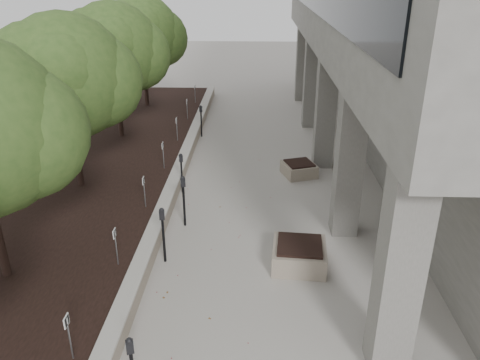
# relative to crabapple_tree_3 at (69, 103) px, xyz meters

# --- Properties ---
(retaining_wall) EXTENTS (0.39, 26.00, 0.50)m
(retaining_wall) POSITION_rel_crabapple_tree_3_xyz_m (2.97, 1.00, -2.87)
(retaining_wall) COLOR tan
(retaining_wall) RESTS_ON ground
(planting_bed) EXTENTS (7.00, 26.00, 0.40)m
(planting_bed) POSITION_rel_crabapple_tree_3_xyz_m (-0.70, 1.00, -2.92)
(planting_bed) COLOR black
(planting_bed) RESTS_ON ground
(crabapple_tree_3) EXTENTS (4.60, 4.00, 5.44)m
(crabapple_tree_3) POSITION_rel_crabapple_tree_3_xyz_m (0.00, 0.00, 0.00)
(crabapple_tree_3) COLOR #32501E
(crabapple_tree_3) RESTS_ON planting_bed
(crabapple_tree_4) EXTENTS (4.60, 4.00, 5.44)m
(crabapple_tree_4) POSITION_rel_crabapple_tree_3_xyz_m (0.00, 5.00, 0.00)
(crabapple_tree_4) COLOR #32501E
(crabapple_tree_4) RESTS_ON planting_bed
(crabapple_tree_5) EXTENTS (4.60, 4.00, 5.44)m
(crabapple_tree_5) POSITION_rel_crabapple_tree_3_xyz_m (0.00, 10.00, 0.00)
(crabapple_tree_5) COLOR #32501E
(crabapple_tree_5) RESTS_ON planting_bed
(parking_sign_2) EXTENTS (0.04, 0.22, 0.96)m
(parking_sign_2) POSITION_rel_crabapple_tree_3_xyz_m (2.45, -7.50, -2.24)
(parking_sign_2) COLOR black
(parking_sign_2) RESTS_ON planting_bed
(parking_sign_3) EXTENTS (0.04, 0.22, 0.96)m
(parking_sign_3) POSITION_rel_crabapple_tree_3_xyz_m (2.45, -4.50, -2.24)
(parking_sign_3) COLOR black
(parking_sign_3) RESTS_ON planting_bed
(parking_sign_4) EXTENTS (0.04, 0.22, 0.96)m
(parking_sign_4) POSITION_rel_crabapple_tree_3_xyz_m (2.45, -1.50, -2.24)
(parking_sign_4) COLOR black
(parking_sign_4) RESTS_ON planting_bed
(parking_sign_5) EXTENTS (0.04, 0.22, 0.96)m
(parking_sign_5) POSITION_rel_crabapple_tree_3_xyz_m (2.45, 1.50, -2.24)
(parking_sign_5) COLOR black
(parking_sign_5) RESTS_ON planting_bed
(parking_sign_6) EXTENTS (0.04, 0.22, 0.96)m
(parking_sign_6) POSITION_rel_crabapple_tree_3_xyz_m (2.45, 4.50, -2.24)
(parking_sign_6) COLOR black
(parking_sign_6) RESTS_ON planting_bed
(parking_sign_7) EXTENTS (0.04, 0.22, 0.96)m
(parking_sign_7) POSITION_rel_crabapple_tree_3_xyz_m (2.45, 7.50, -2.24)
(parking_sign_7) COLOR black
(parking_sign_7) RESTS_ON planting_bed
(parking_sign_8) EXTENTS (0.04, 0.22, 0.96)m
(parking_sign_8) POSITION_rel_crabapple_tree_3_xyz_m (2.45, 10.50, -2.24)
(parking_sign_8) COLOR black
(parking_sign_8) RESTS_ON planting_bed
(parking_meter_2) EXTENTS (0.17, 0.13, 1.53)m
(parking_meter_2) POSITION_rel_crabapple_tree_3_xyz_m (3.42, -3.73, -2.35)
(parking_meter_2) COLOR black
(parking_meter_2) RESTS_ON ground
(parking_meter_3) EXTENTS (0.18, 0.15, 1.57)m
(parking_meter_3) POSITION_rel_crabapple_tree_3_xyz_m (3.66, -1.85, -2.34)
(parking_meter_3) COLOR black
(parking_meter_3) RESTS_ON ground
(parking_meter_4) EXTENTS (0.16, 0.14, 1.38)m
(parking_meter_4) POSITION_rel_crabapple_tree_3_xyz_m (3.25, 0.40, -2.43)
(parking_meter_4) COLOR black
(parking_meter_4) RESTS_ON ground
(parking_meter_5) EXTENTS (0.16, 0.12, 1.43)m
(parking_meter_5) POSITION_rel_crabapple_tree_3_xyz_m (3.25, 6.19, -2.41)
(parking_meter_5) COLOR black
(parking_meter_5) RESTS_ON ground
(planter_front) EXTENTS (1.42, 1.42, 0.61)m
(planter_front) POSITION_rel_crabapple_tree_3_xyz_m (6.82, -3.78, -2.81)
(planter_front) COLOR tan
(planter_front) RESTS_ON ground
(planter_back) EXTENTS (1.36, 1.36, 0.50)m
(planter_back) POSITION_rel_crabapple_tree_3_xyz_m (7.26, 1.98, -2.87)
(planter_back) COLOR tan
(planter_back) RESTS_ON ground
(berry_scatter) EXTENTS (3.30, 14.10, 0.02)m
(berry_scatter) POSITION_rel_crabapple_tree_3_xyz_m (4.70, -3.00, -3.11)
(berry_scatter) COLOR maroon
(berry_scatter) RESTS_ON ground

